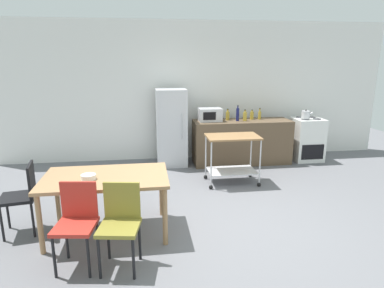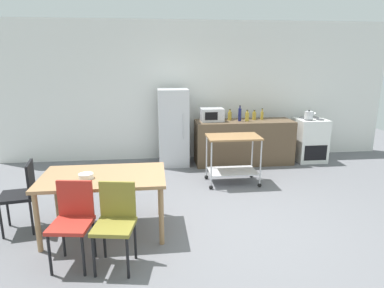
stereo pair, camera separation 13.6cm
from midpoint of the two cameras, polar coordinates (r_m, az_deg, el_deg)
ground_plane at (r=4.63m, az=5.59°, el=-13.21°), size 12.00×12.00×0.00m
back_wall at (r=7.28m, az=-0.09°, el=8.94°), size 8.40×0.12×2.90m
kitchen_counter at (r=7.05m, az=7.85°, el=0.38°), size 2.00×0.64×0.90m
dining_table at (r=4.27m, az=-15.30°, el=-6.27°), size 1.50×0.90×0.75m
chair_olive at (r=3.63m, az=-13.15°, el=-12.51°), size 0.46×0.46×0.89m
chair_red at (r=3.78m, az=-19.97°, el=-11.95°), size 0.45×0.45×0.89m
chair_black at (r=4.70m, az=-27.53°, el=-7.47°), size 0.46×0.46×0.89m
stove_oven at (r=7.59m, az=18.40°, el=0.79°), size 0.60×0.61×0.92m
refrigerator at (r=6.83m, az=-4.08°, el=2.82°), size 0.60×0.63×1.55m
kitchen_cart at (r=5.84m, az=6.20°, el=-1.26°), size 0.91×0.57×0.85m
microwave at (r=6.83m, az=2.48°, el=5.01°), size 0.46×0.35×0.26m
bottle_sesame_oil at (r=6.96m, az=5.51°, el=4.83°), size 0.08×0.08×0.23m
bottle_olive_oil at (r=6.88m, az=7.20°, el=5.03°), size 0.06×0.06×0.32m
bottle_vinegar at (r=6.91m, az=8.42°, el=4.69°), size 0.08×0.08×0.23m
bottle_soy_sauce at (r=7.10m, az=9.58°, el=4.82°), size 0.08×0.08×0.20m
bottle_wine at (r=7.14m, az=10.86°, el=4.86°), size 0.06×0.06×0.24m
fruit_bowl at (r=4.17m, az=-18.07°, el=-5.35°), size 0.17×0.17×0.06m
kettle at (r=7.35m, az=18.24°, el=4.74°), size 0.24×0.17×0.19m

